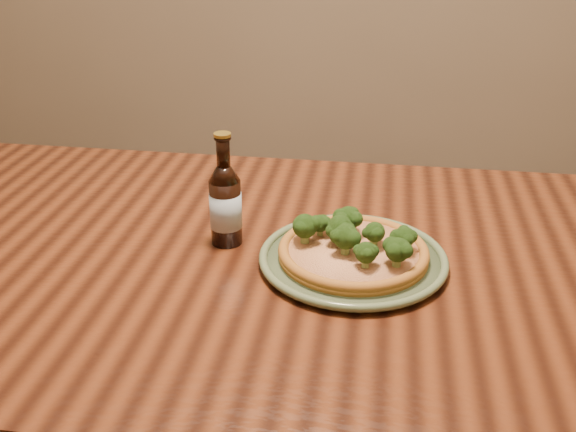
# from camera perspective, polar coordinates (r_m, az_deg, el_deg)

# --- Properties ---
(table) EXTENTS (1.60, 0.90, 0.75)m
(table) POSITION_cam_1_polar(r_m,az_deg,el_deg) (1.20, -3.17, -7.07)
(table) COLOR #4F2410
(table) RESTS_ON ground
(plate) EXTENTS (0.31, 0.31, 0.02)m
(plate) POSITION_cam_1_polar(r_m,az_deg,el_deg) (1.12, 5.52, -3.63)
(plate) COLOR #576A49
(plate) RESTS_ON table
(pizza) EXTENTS (0.25, 0.25, 0.07)m
(pizza) POSITION_cam_1_polar(r_m,az_deg,el_deg) (1.11, 5.54, -2.75)
(pizza) COLOR #A16624
(pizza) RESTS_ON plate
(beer_bottle) EXTENTS (0.06, 0.06, 0.20)m
(beer_bottle) POSITION_cam_1_polar(r_m,az_deg,el_deg) (1.16, -5.32, 1.05)
(beer_bottle) COLOR black
(beer_bottle) RESTS_ON table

